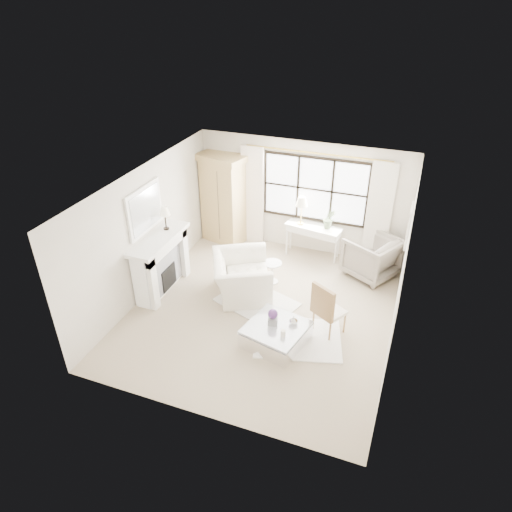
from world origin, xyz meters
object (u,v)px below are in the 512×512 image
object	(u,v)px
armoire	(224,198)
console_table	(313,241)
club_armchair	(242,277)
coffee_table	(276,335)

from	to	relation	value
armoire	console_table	size ratio (longest dim) A/B	1.65
club_armchair	coffee_table	xyz separation A→B (m)	(1.16, -1.21, -0.25)
armoire	coffee_table	bearing A→B (deg)	-38.72
club_armchair	armoire	bearing A→B (deg)	5.38
console_table	coffee_table	bearing A→B (deg)	-78.11
armoire	club_armchair	distance (m)	2.54
armoire	coffee_table	distance (m)	4.20
coffee_table	console_table	bearing A→B (deg)	105.83
console_table	armoire	bearing A→B (deg)	-171.53
armoire	club_armchair	xyz separation A→B (m)	(1.30, -2.06, -0.71)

